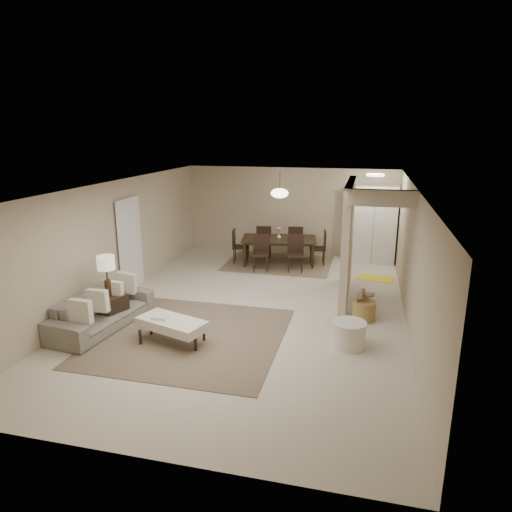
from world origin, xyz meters
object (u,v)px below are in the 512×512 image
(sofa, at_px, (102,311))
(round_pouf, at_px, (349,335))
(ottoman_bench, at_px, (172,324))
(wicker_basket, at_px, (364,311))
(dining_table, at_px, (279,251))
(pantry_cabinet, at_px, (373,225))
(side_table, at_px, (110,309))

(sofa, relative_size, round_pouf, 3.80)
(ottoman_bench, bearing_deg, sofa, -173.35)
(wicker_basket, relative_size, dining_table, 0.22)
(ottoman_bench, xyz_separation_m, wicker_basket, (3.15, 1.77, -0.16))
(pantry_cabinet, height_order, sofa, pantry_cabinet)
(pantry_cabinet, distance_m, sofa, 7.43)
(pantry_cabinet, distance_m, wicker_basket, 4.24)
(sofa, xyz_separation_m, ottoman_bench, (1.51, -0.30, 0.03))
(side_table, height_order, round_pouf, side_table)
(wicker_basket, height_order, dining_table, dining_table)
(wicker_basket, distance_m, dining_table, 4.09)
(side_table, bearing_deg, ottoman_bench, -18.35)
(pantry_cabinet, height_order, wicker_basket, pantry_cabinet)
(sofa, height_order, round_pouf, sofa)
(sofa, bearing_deg, dining_table, -18.88)
(sofa, bearing_deg, wicker_basket, -65.45)
(sofa, distance_m, round_pouf, 4.45)
(side_table, distance_m, dining_table, 5.20)
(round_pouf, bearing_deg, dining_table, 114.44)
(ottoman_bench, relative_size, side_table, 2.33)
(pantry_cabinet, bearing_deg, sofa, -130.50)
(ottoman_bench, height_order, dining_table, dining_table)
(side_table, bearing_deg, wicker_basket, 15.57)
(pantry_cabinet, relative_size, wicker_basket, 4.78)
(side_table, bearing_deg, round_pouf, 1.04)
(round_pouf, bearing_deg, wicker_basket, 79.47)
(sofa, distance_m, dining_table, 5.39)
(wicker_basket, bearing_deg, dining_table, 124.34)
(pantry_cabinet, distance_m, dining_table, 2.66)
(sofa, relative_size, side_table, 3.85)
(pantry_cabinet, bearing_deg, side_table, -131.15)
(pantry_cabinet, distance_m, ottoman_bench, 6.81)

